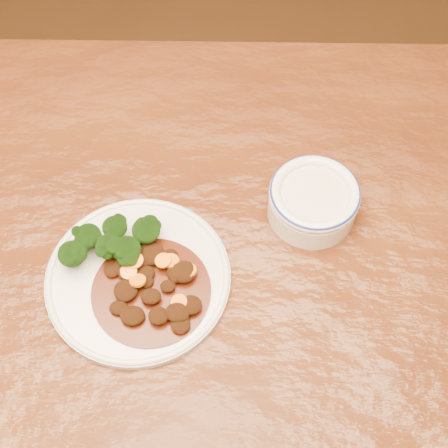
{
  "coord_description": "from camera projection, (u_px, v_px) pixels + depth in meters",
  "views": [
    {
      "loc": [
        0.11,
        -0.32,
        1.47
      ],
      "look_at": [
        0.09,
        0.09,
        0.77
      ],
      "focal_mm": 50.0,
      "sensor_mm": 36.0,
      "label": 1
    }
  ],
  "objects": [
    {
      "name": "dip_bowl",
      "position": [
        313.0,
        200.0,
        0.82
      ],
      "size": [
        0.12,
        0.12,
        0.05
      ],
      "rotation": [
        0.0,
        0.0,
        0.17
      ],
      "color": "white",
      "rests_on": "dining_table"
    },
    {
      "name": "broccoli_florets",
      "position": [
        113.0,
        242.0,
        0.78
      ],
      "size": [
        0.12,
        0.08,
        0.04
      ],
      "color": "olive",
      "rests_on": "dinner_plate"
    },
    {
      "name": "dining_table",
      "position": [
        157.0,
        318.0,
        0.85
      ],
      "size": [
        1.53,
        0.95,
        0.75
      ],
      "rotation": [
        0.0,
        0.0,
        0.03
      ],
      "color": "#54280E",
      "rests_on": "ground"
    },
    {
      "name": "ground",
      "position": [
        184.0,
        429.0,
        1.43
      ],
      "size": [
        4.0,
        4.0,
        0.0
      ],
      "primitive_type": "plane",
      "color": "#442311",
      "rests_on": "ground"
    },
    {
      "name": "mince_stew",
      "position": [
        153.0,
        286.0,
        0.77
      ],
      "size": [
        0.15,
        0.15,
        0.02
      ],
      "color": "#3F1406",
      "rests_on": "dinner_plate"
    },
    {
      "name": "dinner_plate",
      "position": [
        138.0,
        278.0,
        0.79
      ],
      "size": [
        0.24,
        0.24,
        0.01
      ],
      "rotation": [
        0.0,
        0.0,
        -0.01
      ],
      "color": "silver",
      "rests_on": "dining_table"
    }
  ]
}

